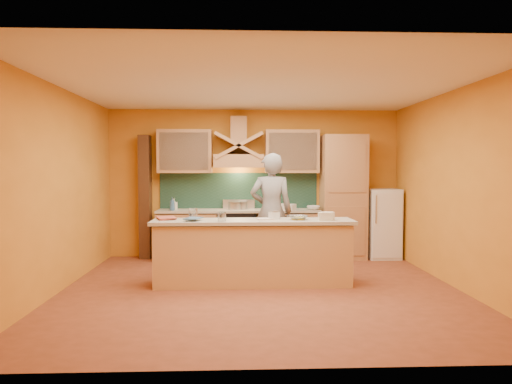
{
  "coord_description": "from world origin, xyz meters",
  "views": [
    {
      "loc": [
        -0.32,
        -6.24,
        1.69
      ],
      "look_at": [
        -0.03,
        0.9,
        1.32
      ],
      "focal_mm": 32.0,
      "sensor_mm": 36.0,
      "label": 1
    }
  ],
  "objects_px": {
    "stove": "(239,235)",
    "kitchen_scale": "(274,215)",
    "mixing_bowl": "(298,217)",
    "fridge": "(382,223)",
    "person": "(271,211)"
  },
  "relations": [
    {
      "from": "stove",
      "to": "fridge",
      "type": "relative_size",
      "value": 0.69
    },
    {
      "from": "stove",
      "to": "kitchen_scale",
      "type": "distance_m",
      "value": 1.96
    },
    {
      "from": "person",
      "to": "mixing_bowl",
      "type": "xyz_separation_m",
      "value": [
        0.31,
        -1.03,
        0.01
      ]
    },
    {
      "from": "kitchen_scale",
      "to": "mixing_bowl",
      "type": "distance_m",
      "value": 0.36
    },
    {
      "from": "fridge",
      "to": "person",
      "type": "relative_size",
      "value": 0.67
    },
    {
      "from": "kitchen_scale",
      "to": "mixing_bowl",
      "type": "relative_size",
      "value": 0.48
    },
    {
      "from": "stove",
      "to": "mixing_bowl",
      "type": "distance_m",
      "value": 2.16
    },
    {
      "from": "stove",
      "to": "mixing_bowl",
      "type": "height_order",
      "value": "mixing_bowl"
    },
    {
      "from": "fridge",
      "to": "mixing_bowl",
      "type": "xyz_separation_m",
      "value": [
        -1.85,
        -1.92,
        0.33
      ]
    },
    {
      "from": "fridge",
      "to": "mixing_bowl",
      "type": "height_order",
      "value": "fridge"
    },
    {
      "from": "mixing_bowl",
      "to": "person",
      "type": "bearing_deg",
      "value": 106.96
    },
    {
      "from": "fridge",
      "to": "kitchen_scale",
      "type": "bearing_deg",
      "value": -140.39
    },
    {
      "from": "mixing_bowl",
      "to": "kitchen_scale",
      "type": "bearing_deg",
      "value": 162.92
    },
    {
      "from": "person",
      "to": "mixing_bowl",
      "type": "height_order",
      "value": "person"
    },
    {
      "from": "fridge",
      "to": "mixing_bowl",
      "type": "distance_m",
      "value": 2.68
    }
  ]
}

